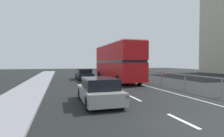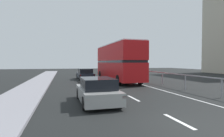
# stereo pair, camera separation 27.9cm
# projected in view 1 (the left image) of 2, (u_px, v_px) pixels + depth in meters

# --- Properties ---
(ground_plane) EXTENTS (74.71, 120.00, 0.10)m
(ground_plane) POSITION_uv_depth(u_px,v_px,m) (191.00, 126.00, 6.46)
(ground_plane) COLOR black
(lane_paint_markings) EXTENTS (3.51, 46.00, 0.01)m
(lane_paint_markings) POSITION_uv_depth(u_px,v_px,m) (143.00, 89.00, 15.12)
(lane_paint_markings) COLOR silver
(lane_paint_markings) RESTS_ON ground
(bridge_side_railing) EXTENTS (0.10, 42.00, 1.22)m
(bridge_side_railing) POSITION_uv_depth(u_px,v_px,m) (172.00, 76.00, 16.53)
(bridge_side_railing) COLOR gray
(bridge_side_railing) RESTS_ON ground
(double_decker_bus_red) EXTENTS (2.76, 10.72, 4.25)m
(double_decker_bus_red) POSITION_uv_depth(u_px,v_px,m) (117.00, 62.00, 21.46)
(double_decker_bus_red) COLOR red
(double_decker_bus_red) RESTS_ON ground
(hatchback_car_near) EXTENTS (1.93, 4.22, 1.36)m
(hatchback_car_near) POSITION_uv_depth(u_px,v_px,m) (99.00, 91.00, 9.92)
(hatchback_car_near) COLOR gray
(hatchback_car_near) RESTS_ON ground
(sedan_car_ahead) EXTENTS (1.96, 4.39, 1.38)m
(sedan_car_ahead) POSITION_uv_depth(u_px,v_px,m) (84.00, 74.00, 23.80)
(sedan_car_ahead) COLOR #1D2530
(sedan_car_ahead) RESTS_ON ground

